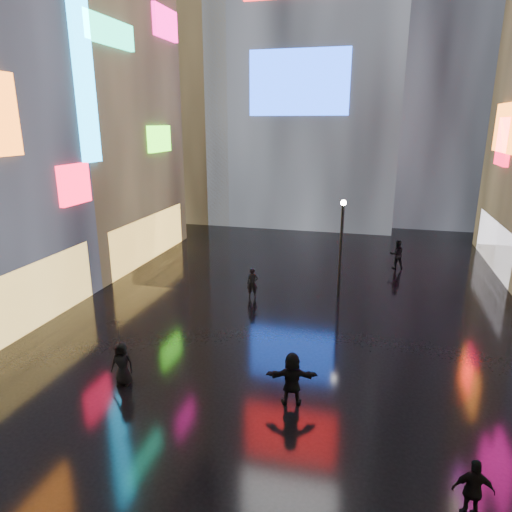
% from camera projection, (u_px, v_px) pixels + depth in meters
% --- Properties ---
extents(ground, '(140.00, 140.00, 0.00)m').
position_uv_depth(ground, '(296.00, 308.00, 22.96)').
color(ground, black).
rests_on(ground, ground).
extents(building_left_far, '(10.28, 12.00, 22.00)m').
position_uv_depth(building_left_far, '(71.00, 90.00, 29.30)').
color(building_left_far, black).
rests_on(building_left_far, ground).
extents(tower_flank_right, '(12.00, 12.00, 34.00)m').
position_uv_depth(tower_flank_right, '(452.00, 27.00, 40.12)').
color(tower_flank_right, black).
rests_on(tower_flank_right, ground).
extents(tower_flank_left, '(10.00, 10.00, 26.00)m').
position_uv_depth(tower_flank_left, '(193.00, 78.00, 43.11)').
color(tower_flank_left, black).
rests_on(tower_flank_left, ground).
extents(lamp_far, '(0.30, 0.30, 5.20)m').
position_uv_depth(lamp_far, '(341.00, 243.00, 23.76)').
color(lamp_far, black).
rests_on(lamp_far, ground).
extents(pedestrian_3, '(0.97, 0.46, 1.61)m').
position_uv_depth(pedestrian_3, '(473.00, 490.00, 10.54)').
color(pedestrian_3, black).
rests_on(pedestrian_3, ground).
extents(pedestrian_4, '(0.85, 0.62, 1.61)m').
position_uv_depth(pedestrian_4, '(122.00, 364.00, 16.07)').
color(pedestrian_4, black).
rests_on(pedestrian_4, ground).
extents(pedestrian_5, '(1.78, 0.89, 1.84)m').
position_uv_depth(pedestrian_5, '(292.00, 379.00, 14.91)').
color(pedestrian_5, black).
rests_on(pedestrian_5, ground).
extents(pedestrian_6, '(0.64, 0.48, 1.61)m').
position_uv_depth(pedestrian_6, '(252.00, 283.00, 24.10)').
color(pedestrian_6, black).
rests_on(pedestrian_6, ground).
extents(pedestrian_7, '(1.03, 0.88, 1.84)m').
position_uv_depth(pedestrian_7, '(397.00, 254.00, 28.95)').
color(pedestrian_7, black).
rests_on(pedestrian_7, ground).
extents(umbrella_2, '(1.34, 1.34, 0.86)m').
position_uv_depth(umbrella_2, '(119.00, 332.00, 15.72)').
color(umbrella_2, black).
rests_on(umbrella_2, pedestrian_4).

